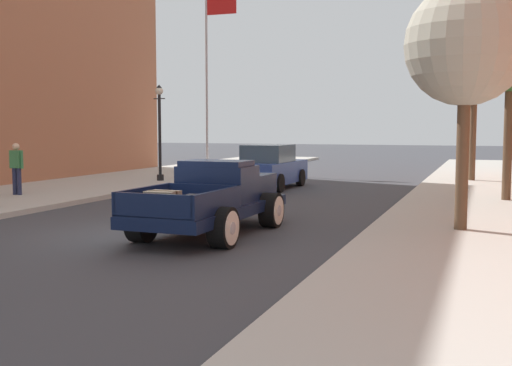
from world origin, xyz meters
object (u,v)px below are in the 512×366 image
street_tree_second (512,39)px  street_tree_third (475,74)px  street_tree_nearest (466,46)px  flagpole (211,59)px  pedestrian_sidewalk_left (16,166)px  street_lamp_far (160,125)px  hotrod_truck_navy (216,198)px  car_background_blue (269,168)px

street_tree_second → street_tree_third: (-1.13, 6.98, -0.45)m
street_tree_nearest → street_tree_third: 13.14m
flagpole → pedestrian_sidewalk_left: bearing=-92.4°
street_tree_nearest → street_lamp_far: bearing=144.3°
hotrod_truck_navy → street_tree_nearest: size_ratio=0.97×
hotrod_truck_navy → street_tree_second: size_ratio=0.79×
car_background_blue → street_tree_second: bearing=-15.4°
car_background_blue → pedestrian_sidewalk_left: (-6.37, -6.21, 0.32)m
hotrod_truck_navy → flagpole: 19.66m
hotrod_truck_navy → street_tree_third: bearing=71.0°
pedestrian_sidewalk_left → street_tree_third: 17.67m
street_lamp_far → street_tree_third: street_tree_third is taller
pedestrian_sidewalk_left → street_tree_third: street_tree_third is taller
hotrod_truck_navy → street_tree_third: size_ratio=0.92×
street_tree_second → car_background_blue: bearing=164.6°
pedestrian_sidewalk_left → street_tree_nearest: bearing=-9.3°
pedestrian_sidewalk_left → street_tree_nearest: 14.05m
street_lamp_far → street_tree_second: street_tree_second is taller
flagpole → street_lamp_far: bearing=-81.6°
street_tree_second → street_lamp_far: bearing=169.5°
car_background_blue → street_tree_second: (8.25, -2.27, 4.10)m
car_background_blue → pedestrian_sidewalk_left: pedestrian_sidewalk_left is taller
hotrod_truck_navy → street_tree_third: 15.74m
pedestrian_sidewalk_left → street_lamp_far: bearing=75.3°
pedestrian_sidewalk_left → street_tree_nearest: (13.57, -2.21, 2.89)m
street_tree_nearest → street_tree_second: bearing=80.3°
hotrod_truck_navy → street_lamp_far: street_lamp_far is taller
car_background_blue → street_tree_second: size_ratio=0.69×
pedestrian_sidewalk_left → flagpole: bearing=87.6°
car_background_blue → pedestrian_sidewalk_left: size_ratio=2.62×
hotrod_truck_navy → flagpole: bearing=114.7°
hotrod_truck_navy → street_tree_third: street_tree_third is taller
hotrod_truck_navy → street_tree_second: 10.51m
hotrod_truck_navy → street_tree_second: street_tree_second is taller
hotrod_truck_navy → street_tree_third: (4.98, 14.48, 3.67)m
pedestrian_sidewalk_left → street_tree_second: size_ratio=0.26×
hotrod_truck_navy → pedestrian_sidewalk_left: pedestrian_sidewalk_left is taller
street_lamp_far → flagpole: flagpole is taller
hotrod_truck_navy → car_background_blue: 10.00m
hotrod_truck_navy → street_lamp_far: 12.14m
street_tree_nearest → street_tree_third: size_ratio=0.94×
street_lamp_far → pedestrian_sidewalk_left: bearing=-104.7°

